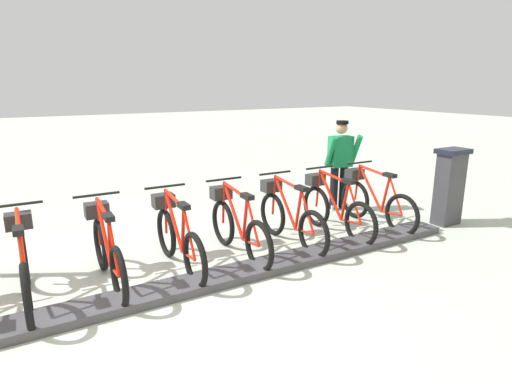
% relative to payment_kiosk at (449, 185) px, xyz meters
% --- Properties ---
extents(ground_plane, '(60.00, 60.00, 0.00)m').
position_rel_payment_kiosk_xyz_m(ground_plane, '(-0.05, 5.20, -0.67)').
color(ground_plane, beige).
extents(dock_rail_base, '(0.44, 9.36, 0.10)m').
position_rel_payment_kiosk_xyz_m(dock_rail_base, '(-0.05, 5.20, -0.62)').
color(dock_rail_base, '#47474C').
rests_on(dock_rail_base, ground).
extents(payment_kiosk, '(0.36, 0.52, 1.28)m').
position_rel_payment_kiosk_xyz_m(payment_kiosk, '(0.00, 0.00, 0.00)').
color(payment_kiosk, '#38383D').
rests_on(payment_kiosk, ground).
extents(bike_docked_0, '(1.72, 0.54, 1.02)m').
position_rel_payment_kiosk_xyz_m(bike_docked_0, '(0.57, 1.12, -0.24)').
color(bike_docked_0, black).
rests_on(bike_docked_0, ground).
extents(bike_docked_1, '(1.72, 0.54, 1.02)m').
position_rel_payment_kiosk_xyz_m(bike_docked_1, '(0.57, 1.97, -0.24)').
color(bike_docked_1, black).
rests_on(bike_docked_1, ground).
extents(bike_docked_2, '(1.72, 0.54, 1.02)m').
position_rel_payment_kiosk_xyz_m(bike_docked_2, '(0.57, 2.83, -0.24)').
color(bike_docked_2, black).
rests_on(bike_docked_2, ground).
extents(bike_docked_3, '(1.72, 0.54, 1.02)m').
position_rel_payment_kiosk_xyz_m(bike_docked_3, '(0.57, 3.69, -0.24)').
color(bike_docked_3, black).
rests_on(bike_docked_3, ground).
extents(bike_docked_4, '(1.72, 0.54, 1.02)m').
position_rel_payment_kiosk_xyz_m(bike_docked_4, '(0.57, 4.54, -0.24)').
color(bike_docked_4, black).
rests_on(bike_docked_4, ground).
extents(bike_docked_5, '(1.72, 0.54, 1.02)m').
position_rel_payment_kiosk_xyz_m(bike_docked_5, '(0.57, 5.40, -0.24)').
color(bike_docked_5, black).
rests_on(bike_docked_5, ground).
extents(bike_docked_6, '(1.72, 0.54, 1.02)m').
position_rel_payment_kiosk_xyz_m(bike_docked_6, '(0.57, 6.25, -0.24)').
color(bike_docked_6, black).
rests_on(bike_docked_6, ground).
extents(worker_near_rack, '(0.53, 0.67, 1.66)m').
position_rel_payment_kiosk_xyz_m(worker_near_rack, '(1.57, 1.01, 0.24)').
color(worker_near_rack, white).
rests_on(worker_near_rack, ground).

